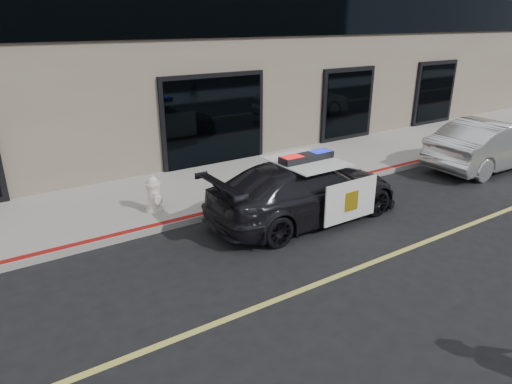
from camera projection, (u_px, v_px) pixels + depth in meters
ground at (420, 244)px, 9.41m from camera, size 120.00×120.00×0.00m
sidewalk_n at (273, 173)px, 13.49m from camera, size 60.00×3.50×0.15m
police_car at (305, 190)px, 10.40m from camera, size 2.21×4.79×1.56m
silver_sedan at (492, 144)px, 13.97m from camera, size 1.84×4.70×1.52m
fire_hydrant at (154, 195)px, 10.50m from camera, size 0.40×0.55×0.88m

